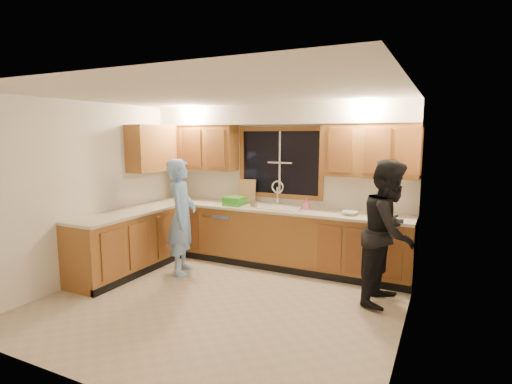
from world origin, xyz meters
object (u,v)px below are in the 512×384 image
dishwasher (225,234)px  woman (389,232)px  sink (273,211)px  man (182,217)px  stove (98,253)px  soap_bottle (307,204)px  bowl (350,213)px  dish_crate (234,201)px  knife_block (183,192)px

dishwasher → woman: size_ratio=0.47×
sink → man: bearing=-138.8°
man → stove: bearing=118.9°
stove → man: man is taller
sink → dishwasher: sink is taller
stove → soap_bottle: (2.33, 1.90, 0.56)m
bowl → woman: bearing=-45.0°
man → bowl: (2.27, 0.84, 0.10)m
man → dish_crate: size_ratio=5.68×
dishwasher → woman: 2.81m
woman → bowl: woman is taller
woman → dish_crate: (-2.46, 0.59, 0.11)m
knife_block → soap_bottle: (2.27, 0.02, -0.03)m
bowl → man: bearing=-159.6°
knife_block → soap_bottle: knife_block is taller
soap_bottle → man: bearing=-147.7°
dishwasher → soap_bottle: bearing=3.7°
sink → soap_bottle: (0.53, 0.08, 0.14)m
stove → knife_block: knife_block is taller
woman → soap_bottle: woman is taller
stove → soap_bottle: soap_bottle is taller
dishwasher → bowl: size_ratio=3.70×
stove → knife_block: 1.97m
man → woman: woman is taller
soap_bottle → bowl: (0.69, -0.15, -0.06)m
sink → man: size_ratio=0.51×
soap_bottle → bowl: bearing=-12.5°
dish_crate → soap_bottle: (1.15, 0.18, 0.02)m
knife_block → woman: bearing=-37.9°
man → knife_block: man is taller
sink → bowl: (1.22, -0.08, 0.08)m
stove → man: bearing=50.4°
sink → bowl: size_ratio=3.88×
woman → soap_bottle: size_ratio=10.26×
stove → soap_bottle: bearing=39.2°
soap_bottle → bowl: soap_bottle is taller
soap_bottle → knife_block: bearing=-179.5°
woman → sink: bearing=78.3°
knife_block → soap_bottle: bearing=-25.5°
stove → dish_crate: dish_crate is taller
woman → dish_crate: woman is taller
man → knife_block: bearing=13.7°
stove → man: 1.24m
dishwasher → woman: (2.68, -0.68, 0.47)m
dishwasher → dish_crate: dish_crate is taller
sink → man: 1.40m
dishwasher → dish_crate: 0.63m
stove → dish_crate: (1.18, 1.72, 0.54)m
stove → dish_crate: bearing=55.6°
sink → woman: bearing=-20.7°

